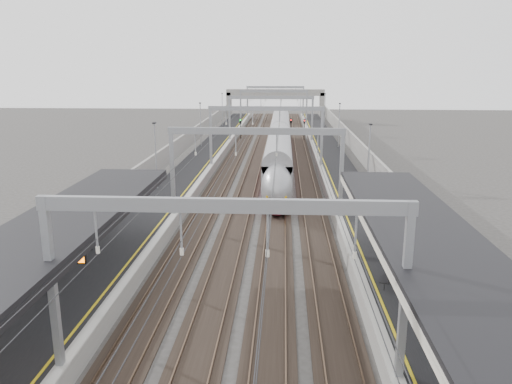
# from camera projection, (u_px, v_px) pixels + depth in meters

# --- Properties ---
(platform_left) EXTENTS (4.00, 120.00, 1.00)m
(platform_left) POSITION_uv_depth(u_px,v_px,m) (201.00, 163.00, 60.68)
(platform_left) COLOR black
(platform_left) RESTS_ON ground
(platform_right) EXTENTS (4.00, 120.00, 1.00)m
(platform_right) POSITION_uv_depth(u_px,v_px,m) (333.00, 164.00, 59.81)
(platform_right) COLOR black
(platform_right) RESTS_ON ground
(tracks) EXTENTS (11.40, 140.00, 0.20)m
(tracks) POSITION_uv_depth(u_px,v_px,m) (267.00, 167.00, 60.36)
(tracks) COLOR black
(tracks) RESTS_ON ground
(overhead_line) EXTENTS (13.00, 140.00, 6.60)m
(overhead_line) POSITION_uv_depth(u_px,v_px,m) (269.00, 112.00, 65.26)
(overhead_line) COLOR gray
(overhead_line) RESTS_ON platform_left
(canopy_left) EXTENTS (4.40, 30.00, 4.24)m
(canopy_left) POSITION_uv_depth(u_px,v_px,m) (17.00, 253.00, 18.89)
(canopy_left) COLOR black
(canopy_left) RESTS_ON platform_left
(canopy_right) EXTENTS (4.40, 30.00, 4.24)m
(canopy_right) POSITION_uv_depth(u_px,v_px,m) (448.00, 262.00, 18.02)
(canopy_right) COLOR black
(canopy_right) RESTS_ON platform_right
(overbridge) EXTENTS (22.00, 2.20, 6.90)m
(overbridge) POSITION_uv_depth(u_px,v_px,m) (275.00, 96.00, 112.30)
(overbridge) COLOR gray
(overbridge) RESTS_ON ground
(wall_left) EXTENTS (0.30, 120.00, 3.20)m
(wall_left) POSITION_uv_depth(u_px,v_px,m) (175.00, 154.00, 60.58)
(wall_left) COLOR gray
(wall_left) RESTS_ON ground
(wall_right) EXTENTS (0.30, 120.00, 3.20)m
(wall_right) POSITION_uv_depth(u_px,v_px,m) (361.00, 156.00, 59.37)
(wall_right) COLOR gray
(wall_right) RESTS_ON ground
(train) EXTENTS (2.63, 47.85, 4.16)m
(train) POSITION_uv_depth(u_px,v_px,m) (279.00, 150.00, 60.82)
(train) COLOR maroon
(train) RESTS_ON ground
(bench) EXTENTS (1.06, 1.94, 0.97)m
(bench) POSITION_uv_depth(u_px,v_px,m) (389.00, 274.00, 25.54)
(bench) COLOR black
(bench) RESTS_ON platform_right
(signal_green) EXTENTS (0.32, 0.32, 3.48)m
(signal_green) POSITION_uv_depth(u_px,v_px,m) (240.00, 125.00, 82.96)
(signal_green) COLOR black
(signal_green) RESTS_ON ground
(signal_red_near) EXTENTS (0.32, 0.32, 3.48)m
(signal_red_near) POSITION_uv_depth(u_px,v_px,m) (291.00, 125.00, 82.97)
(signal_red_near) COLOR black
(signal_red_near) RESTS_ON ground
(signal_red_far) EXTENTS (0.32, 0.32, 3.48)m
(signal_red_far) POSITION_uv_depth(u_px,v_px,m) (304.00, 126.00, 82.23)
(signal_red_far) COLOR black
(signal_red_far) RESTS_ON ground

